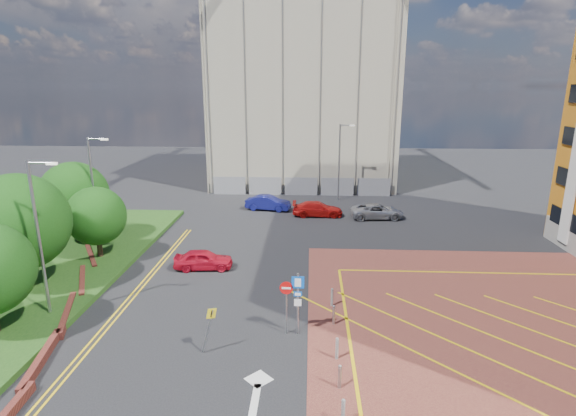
# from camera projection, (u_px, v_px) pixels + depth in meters

# --- Properties ---
(ground) EXTENTS (140.00, 140.00, 0.00)m
(ground) POSITION_uv_depth(u_px,v_px,m) (286.00, 345.00, 21.02)
(ground) COLOR black
(ground) RESTS_ON ground
(grass_bed) EXTENTS (14.00, 32.00, 0.30)m
(grass_bed) POSITION_uv_depth(u_px,v_px,m) (0.00, 280.00, 27.64)
(grass_bed) COLOR #1B4115
(grass_bed) RESTS_ON ground
(retaining_wall) EXTENTS (6.06, 20.33, 0.40)m
(retaining_wall) POSITION_uv_depth(u_px,v_px,m) (63.00, 314.00, 23.47)
(retaining_wall) COLOR maroon
(retaining_wall) RESTS_ON ground
(tree_b) EXTENTS (5.60, 5.60, 6.74)m
(tree_b) POSITION_uv_depth(u_px,v_px,m) (19.00, 222.00, 25.49)
(tree_b) COLOR #3D2B1C
(tree_b) RESTS_ON grass_bed
(tree_c) EXTENTS (4.00, 4.00, 4.90)m
(tree_c) POSITION_uv_depth(u_px,v_px,m) (96.00, 216.00, 30.48)
(tree_c) COLOR #3D2B1C
(tree_c) RESTS_ON grass_bed
(tree_d) EXTENTS (5.00, 5.00, 6.08)m
(tree_d) POSITION_uv_depth(u_px,v_px,m) (74.00, 195.00, 33.34)
(tree_d) COLOR #3D2B1C
(tree_d) RESTS_ON grass_bed
(lamp_left_near) EXTENTS (1.53, 0.16, 8.00)m
(lamp_left_near) POSITION_uv_depth(u_px,v_px,m) (40.00, 233.00, 22.33)
(lamp_left_near) COLOR #9EA0A8
(lamp_left_near) RESTS_ON grass_bed
(lamp_left_far) EXTENTS (1.53, 0.16, 8.00)m
(lamp_left_far) POSITION_uv_depth(u_px,v_px,m) (94.00, 188.00, 32.07)
(lamp_left_far) COLOR #9EA0A8
(lamp_left_far) RESTS_ON grass_bed
(lamp_back) EXTENTS (1.53, 0.16, 8.00)m
(lamp_back) POSITION_uv_depth(u_px,v_px,m) (340.00, 159.00, 46.66)
(lamp_back) COLOR #9EA0A8
(lamp_back) RESTS_ON ground
(sign_cluster) EXTENTS (1.17, 0.12, 3.20)m
(sign_cluster) POSITION_uv_depth(u_px,v_px,m) (294.00, 298.00, 21.44)
(sign_cluster) COLOR #9EA0A8
(sign_cluster) RESTS_ON ground
(warning_sign) EXTENTS (0.75, 0.42, 2.25)m
(warning_sign) POSITION_uv_depth(u_px,v_px,m) (209.00, 325.00, 20.01)
(warning_sign) COLOR #9EA0A8
(warning_sign) RESTS_ON ground
(bollard_row) EXTENTS (0.14, 11.14, 0.90)m
(bollard_row) POSITION_uv_depth(u_px,v_px,m) (338.00, 358.00, 19.17)
(bollard_row) COLOR #9EA0A8
(bollard_row) RESTS_ON forecourt
(construction_building) EXTENTS (21.20, 19.20, 22.00)m
(construction_building) POSITION_uv_depth(u_px,v_px,m) (303.00, 92.00, 56.68)
(construction_building) COLOR #B4AC93
(construction_building) RESTS_ON ground
(construction_fence) EXTENTS (21.60, 0.06, 2.00)m
(construction_fence) POSITION_uv_depth(u_px,v_px,m) (310.00, 186.00, 49.62)
(construction_fence) COLOR gray
(construction_fence) RESTS_ON ground
(car_red_left) EXTENTS (3.95, 1.87, 1.30)m
(car_red_left) POSITION_uv_depth(u_px,v_px,m) (203.00, 259.00, 29.65)
(car_red_left) COLOR red
(car_red_left) RESTS_ON ground
(car_blue_back) EXTENTS (4.55, 2.24, 1.43)m
(car_blue_back) POSITION_uv_depth(u_px,v_px,m) (268.00, 203.00, 43.78)
(car_blue_back) COLOR navy
(car_blue_back) RESTS_ON ground
(car_red_back) EXTENTS (4.67, 1.94, 1.35)m
(car_red_back) POSITION_uv_depth(u_px,v_px,m) (318.00, 209.00, 41.77)
(car_red_back) COLOR red
(car_red_back) RESTS_ON ground
(car_silver_back) EXTENTS (5.00, 2.61, 1.34)m
(car_silver_back) POSITION_uv_depth(u_px,v_px,m) (377.00, 211.00, 41.01)
(car_silver_back) COLOR #9B9CA2
(car_silver_back) RESTS_ON ground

